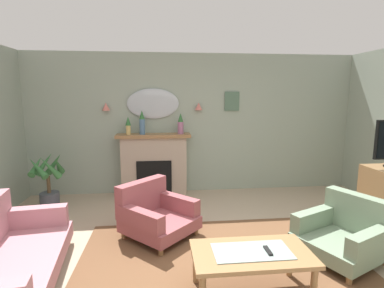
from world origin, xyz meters
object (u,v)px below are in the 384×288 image
at_px(mantel_vase_right, 128,125).
at_px(coffee_table, 251,257).
at_px(tv_remote, 268,251).
at_px(wall_sconce_right, 199,106).
at_px(wall_mirror, 153,104).
at_px(floral_couch, 0,257).
at_px(armchair_in_corner, 155,213).
at_px(framed_picture, 232,101).
at_px(mantel_vase_left, 181,124).
at_px(armchair_by_coffee_table, 345,232).
at_px(potted_plant_tall_palm, 48,181).
at_px(wall_sconce_left, 106,107).
at_px(mantel_vase_centre, 142,123).
at_px(fireplace, 154,165).

distance_m(mantel_vase_right, coffee_table, 3.43).
height_order(coffee_table, tv_remote, tv_remote).
height_order(mantel_vase_right, wall_sconce_right, wall_sconce_right).
relative_size(wall_mirror, tv_remote, 6.00).
xyz_separation_m(floral_couch, armchair_in_corner, (1.47, 0.97, -0.01)).
bearing_deg(wall_mirror, framed_picture, 0.38).
xyz_separation_m(wall_sconce_right, framed_picture, (0.65, 0.06, 0.09)).
height_order(mantel_vase_left, armchair_by_coffee_table, mantel_vase_left).
bearing_deg(potted_plant_tall_palm, mantel_vase_right, 21.26).
xyz_separation_m(wall_sconce_right, armchair_in_corner, (-0.81, -1.77, -1.35)).
height_order(framed_picture, potted_plant_tall_palm, framed_picture).
height_order(wall_mirror, wall_sconce_left, wall_mirror).
bearing_deg(mantel_vase_centre, armchair_by_coffee_table, -45.20).
height_order(fireplace, wall_sconce_right, wall_sconce_right).
height_order(tv_remote, armchair_by_coffee_table, armchair_by_coffee_table).
bearing_deg(armchair_in_corner, coffee_table, -55.65).
height_order(floral_couch, armchair_in_corner, floral_couch).
relative_size(mantel_vase_right, framed_picture, 0.91).
distance_m(mantel_vase_centre, framed_picture, 1.75).
bearing_deg(armchair_by_coffee_table, wall_mirror, 130.43).
relative_size(framed_picture, floral_couch, 0.20).
height_order(floral_couch, armchair_by_coffee_table, floral_couch).
bearing_deg(coffee_table, potted_plant_tall_palm, 137.11).
bearing_deg(mantel_vase_centre, wall_mirror, 40.36).
height_order(wall_sconce_left, floral_couch, wall_sconce_left).
distance_m(wall_sconce_left, floral_couch, 3.11).
bearing_deg(fireplace, wall_sconce_left, 173.84).
bearing_deg(mantel_vase_right, wall_sconce_left, 163.30).
bearing_deg(wall_mirror, coffee_table, -73.22).
bearing_deg(coffee_table, wall_sconce_right, 91.84).
bearing_deg(wall_sconce_left, mantel_vase_left, -5.08).
bearing_deg(framed_picture, tv_remote, -97.24).
bearing_deg(wall_sconce_left, armchair_in_corner, -63.31).
relative_size(mantel_vase_centre, tv_remote, 2.73).
bearing_deg(wall_sconce_left, fireplace, -6.16).
bearing_deg(mantel_vase_centre, potted_plant_tall_palm, -161.98).
xyz_separation_m(wall_sconce_left, armchair_by_coffee_table, (3.08, -2.56, -1.35)).
bearing_deg(floral_couch, mantel_vase_left, 53.62).
relative_size(fireplace, wall_sconce_left, 9.71).
relative_size(fireplace, mantel_vase_left, 3.57).
height_order(mantel_vase_centre, tv_remote, mantel_vase_centre).
bearing_deg(mantel_vase_right, wall_sconce_right, 5.27).
xyz_separation_m(mantel_vase_centre, floral_couch, (-1.23, -2.62, -1.05)).
bearing_deg(wall_mirror, floral_couch, -117.15).
height_order(fireplace, mantel_vase_left, mantel_vase_left).
bearing_deg(coffee_table, tv_remote, -9.94).
xyz_separation_m(wall_sconce_left, floral_couch, (-0.58, -2.74, -1.34)).
distance_m(wall_mirror, floral_couch, 3.43).
bearing_deg(mantel_vase_right, armchair_by_coffee_table, -42.39).
distance_m(fireplace, potted_plant_tall_palm, 1.81).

